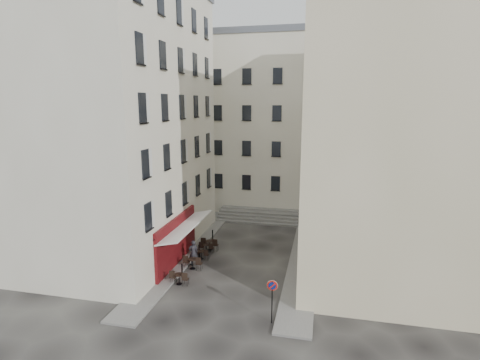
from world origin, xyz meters
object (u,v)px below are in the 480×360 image
(pedestrian, at_px, (193,253))
(no_parking_sign, at_px, (272,293))
(bistro_table_b, at_px, (193,263))
(bistro_table_a, at_px, (179,278))

(pedestrian, bearing_deg, no_parking_sign, 109.92)
(no_parking_sign, relative_size, bistro_table_b, 1.79)
(bistro_table_a, height_order, pedestrian, pedestrian)
(bistro_table_a, relative_size, bistro_table_b, 0.93)
(no_parking_sign, xyz_separation_m, pedestrian, (-6.53, 6.00, -0.79))
(bistro_table_a, bearing_deg, bistro_table_b, 88.19)
(bistro_table_a, xyz_separation_m, pedestrian, (-0.13, 3.04, 0.48))
(no_parking_sign, height_order, bistro_table_b, no_parking_sign)
(bistro_table_b, height_order, pedestrian, pedestrian)
(bistro_table_a, xyz_separation_m, bistro_table_b, (0.07, 2.35, 0.03))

